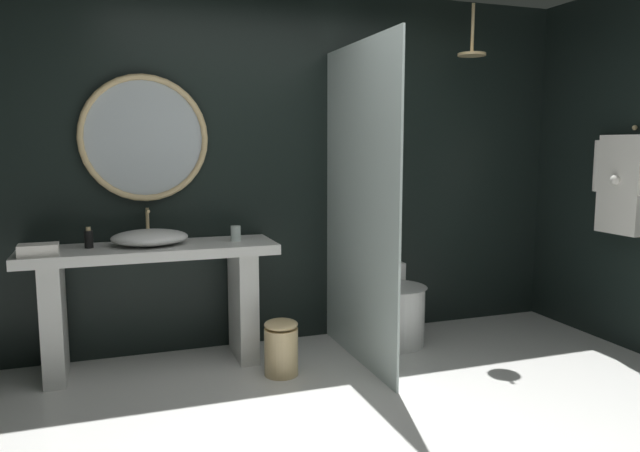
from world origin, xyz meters
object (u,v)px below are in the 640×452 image
toilet (394,309)px  waste_bin (281,347)px  folded_hand_towel (38,250)px  tumbler_cup (236,233)px  round_wall_mirror (144,138)px  soap_dispenser (89,239)px  vessel_sink (150,237)px  hanging_bathrobe (623,180)px  rain_shower_head (472,49)px

toilet → waste_bin: bearing=-160.5°
toilet → waste_bin: 1.03m
waste_bin → folded_hand_towel: 1.59m
tumbler_cup → waste_bin: bearing=-65.0°
round_wall_mirror → waste_bin: (0.76, -0.65, -1.33)m
tumbler_cup → soap_dispenser: bearing=177.9°
vessel_sink → toilet: 1.84m
tumbler_cup → soap_dispenser: 0.94m
soap_dispenser → folded_hand_towel: soap_dispenser is taller
hanging_bathrobe → waste_bin: size_ratio=2.08×
rain_shower_head → vessel_sink: bearing=177.3°
folded_hand_towel → tumbler_cup: bearing=7.4°
rain_shower_head → folded_hand_towel: size_ratio=1.66×
tumbler_cup → waste_bin: (0.20, -0.42, -0.69)m
vessel_sink → soap_dispenser: size_ratio=3.64×
vessel_sink → folded_hand_towel: bearing=-165.0°
vessel_sink → soap_dispenser: (-0.37, 0.02, 0.01)m
soap_dispenser → waste_bin: (1.14, -0.46, -0.70)m
rain_shower_head → folded_hand_towel: (-2.98, -0.07, -1.31)m
round_wall_mirror → rain_shower_head: bearing=-7.9°
tumbler_cup → folded_hand_towel: (-1.22, -0.16, -0.02)m
toilet → folded_hand_towel: folded_hand_towel is taller
tumbler_cup → round_wall_mirror: (-0.56, 0.23, 0.64)m
tumbler_cup → hanging_bathrobe: size_ratio=0.14×
vessel_sink → hanging_bathrobe: size_ratio=0.64×
soap_dispenser → waste_bin: soap_dispenser is taller
round_wall_mirror → toilet: 2.16m
rain_shower_head → tumbler_cup: bearing=177.0°
waste_bin → folded_hand_towel: bearing=169.4°
tumbler_cup → round_wall_mirror: size_ratio=0.12×
vessel_sink → round_wall_mirror: round_wall_mirror is taller
round_wall_mirror → waste_bin: size_ratio=2.32×
round_wall_mirror → waste_bin: bearing=-40.6°
soap_dispenser → folded_hand_towel: bearing=-145.0°
toilet → folded_hand_towel: 2.46m
tumbler_cup → rain_shower_head: size_ratio=0.28×
rain_shower_head → hanging_bathrobe: rain_shower_head is taller
soap_dispenser → waste_bin: size_ratio=0.37×
vessel_sink → rain_shower_head: bearing=-2.7°
tumbler_cup → folded_hand_towel: bearing=-172.6°
toilet → vessel_sink: bearing=176.9°
soap_dispenser → rain_shower_head: (2.71, -0.13, 1.29)m
round_wall_mirror → rain_shower_head: 2.44m
waste_bin → folded_hand_towel: size_ratio=1.64×
soap_dispenser → vessel_sink: bearing=-2.8°
waste_bin → soap_dispenser: bearing=158.1°
hanging_bathrobe → tumbler_cup: bearing=164.4°
vessel_sink → rain_shower_head: size_ratio=1.32×
vessel_sink → soap_dispenser: vessel_sink is taller
vessel_sink → hanging_bathrobe: 3.29m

